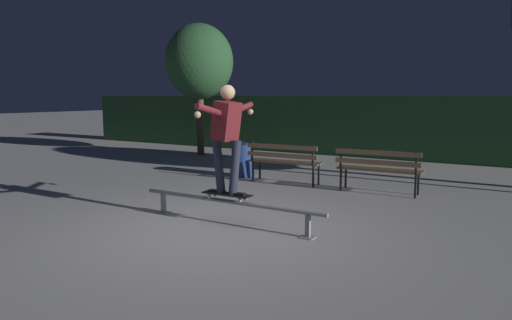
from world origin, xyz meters
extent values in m
plane|color=#ADAAA8|center=(0.00, 0.00, 0.00)|extent=(90.00, 90.00, 0.00)
cube|color=#2D5B33|center=(0.00, 9.00, 0.93)|extent=(24.00, 1.20, 1.86)
cylinder|color=gray|center=(0.00, 0.27, 0.34)|extent=(3.07, 0.06, 0.06)
cube|color=gray|center=(-1.26, 0.27, 0.15)|extent=(0.06, 0.06, 0.31)
cube|color=gray|center=(-1.26, 0.27, 0.01)|extent=(0.18, 0.18, 0.01)
cube|color=gray|center=(1.26, 0.27, 0.15)|extent=(0.06, 0.06, 0.31)
cube|color=gray|center=(1.26, 0.27, 0.01)|extent=(0.18, 0.18, 0.01)
cube|color=black|center=(-0.03, 0.27, 0.45)|extent=(0.78, 0.20, 0.02)
cube|color=black|center=(-0.03, 0.27, 0.46)|extent=(0.77, 0.19, 0.00)
cube|color=#9E9EA3|center=(0.24, 0.27, 0.43)|extent=(0.05, 0.17, 0.02)
cube|color=#9E9EA3|center=(-0.29, 0.27, 0.43)|extent=(0.05, 0.17, 0.02)
cylinder|color=beige|center=(0.24, 0.19, 0.39)|extent=(0.05, 0.03, 0.05)
cylinder|color=beige|center=(0.24, 0.35, 0.39)|extent=(0.05, 0.03, 0.05)
cylinder|color=beige|center=(-0.29, 0.19, 0.39)|extent=(0.05, 0.03, 0.05)
cylinder|color=beige|center=(-0.29, 0.35, 0.39)|extent=(0.05, 0.03, 0.05)
cube|color=black|center=(0.15, 0.27, 0.47)|extent=(0.26, 0.10, 0.03)
cube|color=black|center=(-0.21, 0.27, 0.47)|extent=(0.26, 0.10, 0.03)
cylinder|color=#282D42|center=(0.11, 0.27, 0.85)|extent=(0.21, 0.12, 0.79)
cylinder|color=#282D42|center=(-0.17, 0.27, 0.85)|extent=(0.21, 0.12, 0.79)
cube|color=maroon|center=(-0.03, 0.27, 1.51)|extent=(0.33, 0.36, 0.57)
cylinder|color=maroon|center=(-0.03, -0.11, 1.67)|extent=(0.09, 0.60, 0.21)
cylinder|color=maroon|center=(-0.03, 0.65, 1.67)|extent=(0.09, 0.60, 0.21)
sphere|color=tan|center=(-0.02, -0.39, 1.62)|extent=(0.09, 0.09, 0.09)
sphere|color=tan|center=(-0.03, 0.93, 1.62)|extent=(0.09, 0.09, 0.09)
sphere|color=tan|center=(0.00, 0.27, 1.91)|extent=(0.21, 0.21, 0.21)
cube|color=black|center=(-0.07, 3.75, 0.22)|extent=(0.04, 0.04, 0.44)
cube|color=black|center=(-0.05, 3.43, 0.22)|extent=(0.04, 0.04, 0.44)
cube|color=black|center=(-0.05, 3.39, 0.66)|extent=(0.04, 0.04, 0.44)
cube|color=black|center=(-1.47, 3.69, 0.22)|extent=(0.04, 0.04, 0.44)
cube|color=black|center=(-1.46, 3.37, 0.22)|extent=(0.04, 0.04, 0.44)
cube|color=black|center=(-1.46, 3.33, 0.66)|extent=(0.04, 0.04, 0.44)
cube|color=brown|center=(-0.77, 3.70, 0.46)|extent=(1.60, 0.15, 0.04)
cube|color=brown|center=(-0.76, 3.56, 0.46)|extent=(1.60, 0.15, 0.04)
cube|color=brown|center=(-0.76, 3.42, 0.46)|extent=(1.60, 0.15, 0.04)
cube|color=brown|center=(-0.75, 3.35, 0.62)|extent=(1.60, 0.10, 0.09)
cube|color=brown|center=(-0.75, 3.35, 0.80)|extent=(1.60, 0.10, 0.09)
cube|color=black|center=(1.95, 3.75, 0.22)|extent=(0.04, 0.04, 0.44)
cube|color=black|center=(1.97, 3.43, 0.22)|extent=(0.04, 0.04, 0.44)
cube|color=black|center=(1.97, 3.39, 0.66)|extent=(0.04, 0.04, 0.44)
cube|color=black|center=(0.55, 3.69, 0.22)|extent=(0.04, 0.04, 0.44)
cube|color=black|center=(0.56, 3.37, 0.22)|extent=(0.04, 0.04, 0.44)
cube|color=black|center=(0.56, 3.33, 0.66)|extent=(0.04, 0.04, 0.44)
cube|color=brown|center=(1.25, 3.70, 0.46)|extent=(1.60, 0.15, 0.04)
cube|color=brown|center=(1.26, 3.56, 0.46)|extent=(1.60, 0.15, 0.04)
cube|color=brown|center=(1.26, 3.42, 0.46)|extent=(1.60, 0.15, 0.04)
cube|color=brown|center=(1.27, 3.35, 0.62)|extent=(1.60, 0.10, 0.09)
cube|color=brown|center=(1.27, 3.35, 0.80)|extent=(1.60, 0.10, 0.09)
cylinder|color=brown|center=(-5.26, 6.44, 1.01)|extent=(0.22, 0.22, 2.03)
ellipsoid|color=#2D5B33|center=(-5.26, 6.44, 2.92)|extent=(2.10, 2.10, 2.31)
cylinder|color=navy|center=(-2.00, 3.77, 0.39)|extent=(0.48, 0.48, 0.78)
torus|color=black|center=(-2.00, 3.77, 0.78)|extent=(0.52, 0.52, 0.04)
camera|label=1|loc=(3.66, -5.10, 1.85)|focal=32.14mm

